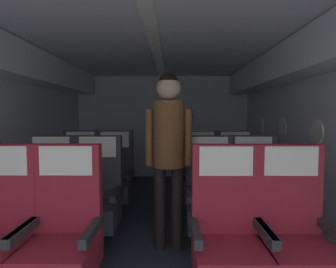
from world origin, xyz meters
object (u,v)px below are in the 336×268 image
(seat_a_right_window, at_px, (228,238))
(seat_c_left_window, at_px, (79,179))
(seat_b_left_window, at_px, (48,200))
(seat_b_right_aisle, at_px, (255,199))
(seat_c_left_aisle, at_px, (114,179))
(seat_b_right_window, at_px, (210,200))
(seat_c_right_aisle, at_px, (236,180))
(seat_c_right_window, at_px, (200,180))
(seat_b_left_aisle, at_px, (96,199))
(seat_a_left_aisle, at_px, (62,238))
(seat_a_right_aisle, at_px, (295,238))
(flight_attendant, at_px, (169,141))

(seat_a_right_window, height_order, seat_c_left_window, same)
(seat_b_left_window, distance_m, seat_c_left_window, 0.83)
(seat_b_left_window, relative_size, seat_b_right_aisle, 1.00)
(seat_c_left_aisle, bearing_deg, seat_c_left_window, -178.96)
(seat_b_right_window, bearing_deg, seat_c_right_aisle, 61.70)
(seat_b_right_window, xyz_separation_m, seat_c_right_window, (-0.01, 0.82, 0.00))
(seat_a_right_window, distance_m, seat_b_left_aisle, 1.37)
(seat_a_left_aisle, bearing_deg, seat_c_left_window, 105.16)
(seat_c_left_window, relative_size, seat_c_right_aisle, 1.00)
(seat_a_left_aisle, height_order, seat_c_left_window, same)
(seat_b_right_window, bearing_deg, seat_c_right_window, 90.58)
(seat_a_left_aisle, relative_size, seat_b_right_aisle, 1.00)
(seat_a_right_aisle, height_order, seat_b_left_aisle, same)
(flight_attendant, bearing_deg, seat_a_right_aisle, -55.05)
(seat_b_left_window, relative_size, seat_b_left_aisle, 1.00)
(seat_b_left_aisle, distance_m, seat_c_right_aisle, 1.74)
(seat_a_right_aisle, distance_m, seat_c_left_window, 2.56)
(seat_a_right_window, xyz_separation_m, seat_b_right_window, (-0.00, 0.82, 0.00))
(seat_a_right_window, distance_m, seat_c_left_window, 2.25)
(seat_c_right_window, bearing_deg, seat_c_left_window, 179.88)
(seat_c_left_aisle, bearing_deg, seat_b_right_aisle, -27.81)
(seat_a_left_aisle, distance_m, seat_c_right_window, 1.96)
(seat_b_left_aisle, distance_m, seat_b_right_window, 1.10)
(seat_a_left_aisle, height_order, seat_c_right_aisle, same)
(seat_a_left_aisle, distance_m, seat_b_right_window, 1.36)
(seat_c_right_aisle, height_order, seat_c_right_window, same)
(seat_b_right_aisle, bearing_deg, seat_a_left_aisle, -151.13)
(seat_c_left_aisle, xyz_separation_m, seat_c_right_window, (1.09, -0.01, 0.00))
(seat_c_right_window, bearing_deg, seat_b_right_aisle, -60.89)
(seat_a_left_aisle, relative_size, seat_a_right_aisle, 1.00)
(flight_attendant, bearing_deg, seat_a_right_window, -75.49)
(seat_b_left_window, xyz_separation_m, seat_c_left_window, (0.01, 0.83, 0.00))
(seat_a_left_aisle, distance_m, seat_b_right_aisle, 1.74)
(seat_a_left_aisle, relative_size, seat_c_right_aisle, 1.00)
(seat_c_left_aisle, distance_m, seat_c_right_window, 1.09)
(flight_attendant, bearing_deg, seat_a_left_aisle, -145.27)
(seat_b_left_aisle, bearing_deg, flight_attendant, -5.09)
(seat_a_right_window, relative_size, seat_c_right_aisle, 1.00)
(seat_a_left_aisle, xyz_separation_m, seat_c_left_aisle, (-0.00, 1.65, 0.00))
(flight_attendant, bearing_deg, seat_b_right_window, -5.29)
(seat_a_right_aisle, xyz_separation_m, seat_b_right_aisle, (-0.01, 0.83, 0.00))
(seat_c_left_aisle, relative_size, flight_attendant, 0.64)
(seat_a_right_aisle, relative_size, seat_a_right_window, 1.00)
(seat_a_right_aisle, bearing_deg, seat_a_right_window, -179.29)
(seat_b_left_aisle, height_order, seat_c_right_window, same)
(seat_a_right_aisle, distance_m, seat_c_right_aisle, 1.64)
(seat_b_left_window, distance_m, seat_b_right_window, 1.55)
(seat_a_right_aisle, relative_size, seat_b_left_aisle, 1.00)
(flight_attendant, bearing_deg, seat_c_left_aisle, 115.35)
(seat_c_left_aisle, xyz_separation_m, seat_c_right_aisle, (1.54, -0.01, 0.00))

